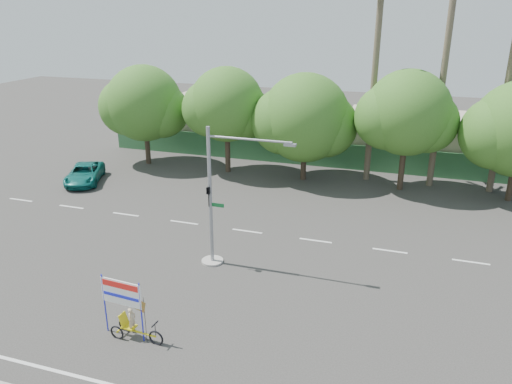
% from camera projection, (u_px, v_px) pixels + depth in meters
% --- Properties ---
extents(ground, '(120.00, 120.00, 0.00)m').
position_uv_depth(ground, '(231.00, 314.00, 21.02)').
color(ground, '#33302D').
rests_on(ground, ground).
extents(fence, '(38.00, 0.08, 2.00)m').
position_uv_depth(fence, '(325.00, 155.00, 39.82)').
color(fence, '#336B3D').
rests_on(fence, ground).
extents(building_left, '(12.00, 8.00, 4.00)m').
position_uv_depth(building_left, '(228.00, 122.00, 46.36)').
color(building_left, '#BDB296').
rests_on(building_left, ground).
extents(building_right, '(14.00, 8.00, 3.60)m').
position_uv_depth(building_right, '(432.00, 139.00, 41.25)').
color(building_right, '#BDB296').
rests_on(building_right, ground).
extents(tree_far_left, '(7.14, 6.00, 7.96)m').
position_uv_depth(tree_far_left, '(144.00, 106.00, 39.43)').
color(tree_far_left, '#473828').
rests_on(tree_far_left, ground).
extents(tree_left, '(6.66, 5.60, 8.07)m').
position_uv_depth(tree_left, '(226.00, 107.00, 37.31)').
color(tree_left, '#473828').
rests_on(tree_left, ground).
extents(tree_center, '(7.62, 6.40, 7.85)m').
position_uv_depth(tree_center, '(304.00, 120.00, 35.79)').
color(tree_center, '#473828').
rests_on(tree_center, ground).
extents(tree_right, '(6.90, 5.80, 8.36)m').
position_uv_depth(tree_right, '(407.00, 116.00, 33.50)').
color(tree_right, '#473828').
rests_on(tree_right, ground).
extents(palm_tall, '(3.73, 3.79, 17.45)m').
position_uv_depth(palm_tall, '(449.00, 34.00, 32.41)').
color(palm_tall, '#70604C').
rests_on(palm_tall, ground).
extents(palm_short, '(3.73, 3.79, 14.45)m').
position_uv_depth(palm_short, '(376.00, 57.00, 34.27)').
color(palm_short, '#70604C').
rests_on(palm_short, ground).
extents(traffic_signal, '(4.72, 1.10, 7.00)m').
position_uv_depth(traffic_signal, '(216.00, 209.00, 24.17)').
color(traffic_signal, gray).
rests_on(traffic_signal, ground).
extents(trike_billboard, '(2.64, 0.66, 2.60)m').
position_uv_depth(trike_billboard, '(129.00, 314.00, 19.19)').
color(trike_billboard, black).
rests_on(trike_billboard, ground).
extents(pickup_truck, '(3.84, 5.21, 1.31)m').
position_uv_depth(pickup_truck, '(85.00, 174.00, 36.49)').
color(pickup_truck, '#0E645C').
rests_on(pickup_truck, ground).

